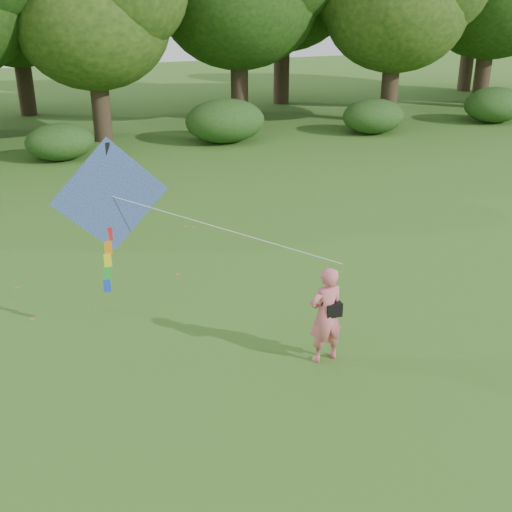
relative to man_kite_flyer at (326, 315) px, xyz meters
name	(u,v)px	position (x,y,z in m)	size (l,w,h in m)	color
ground	(352,363)	(0.42, -0.31, -0.92)	(100.00, 100.00, 0.00)	#265114
man_kite_flyer	(326,315)	(0.00, 0.00, 0.00)	(0.67, 0.44, 1.85)	#D2626C
crossbody_bag	(333,309)	(0.12, -0.03, 0.12)	(0.43, 0.20, 0.72)	black
flying_kite	(111,199)	(-3.37, 2.11, 1.91)	(4.70, 2.33, 2.99)	#254BA3
tree_line	(165,3)	(2.09, 22.57, 4.68)	(54.70, 15.30, 9.48)	#3A2D1E
shrub_band	(141,130)	(-0.30, 17.30, -0.07)	(39.15, 3.22, 1.88)	#264919
fallen_leaves	(185,270)	(-1.49, 4.78, -0.92)	(10.38, 13.00, 0.01)	olive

